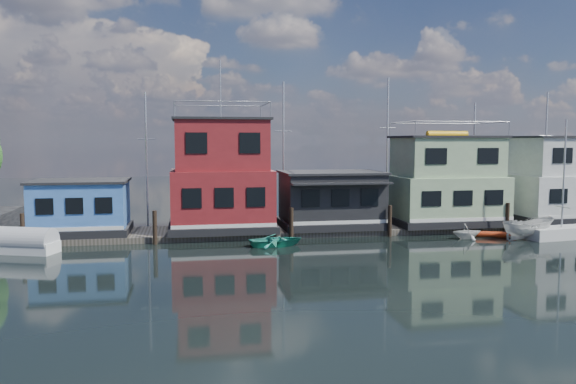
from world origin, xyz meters
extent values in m
plane|color=black|center=(0.00, 0.00, 0.00)|extent=(160.00, 160.00, 0.00)
cube|color=#595147|center=(0.00, 12.00, 0.20)|extent=(48.00, 5.00, 0.40)
cube|color=black|center=(-18.00, 12.00, 0.65)|extent=(6.40, 4.90, 0.50)
cube|color=#447AD1|center=(-18.00, 12.00, 2.40)|extent=(6.00, 4.50, 3.00)
cube|color=black|center=(-18.00, 12.00, 3.98)|extent=(6.30, 4.80, 0.16)
cube|color=black|center=(-8.50, 12.00, 0.65)|extent=(7.40, 5.90, 0.50)
cube|color=maroon|center=(-8.50, 12.00, 2.77)|extent=(7.00, 5.50, 3.74)
cube|color=maroon|center=(-8.50, 12.00, 6.37)|extent=(6.30, 4.95, 3.46)
cube|color=black|center=(-8.50, 12.00, 8.18)|extent=(6.65, 5.23, 0.16)
cylinder|color=silver|center=(-8.50, 12.00, 10.26)|extent=(0.08, 0.08, 4.00)
cube|color=black|center=(-0.50, 12.00, 0.65)|extent=(7.40, 5.40, 0.50)
cube|color=black|center=(-0.50, 12.00, 2.60)|extent=(7.00, 5.00, 3.40)
cube|color=black|center=(-0.50, 12.00, 4.38)|extent=(7.30, 5.30, 0.16)
cube|color=black|center=(-0.50, 9.20, 3.79)|extent=(7.00, 1.20, 0.12)
cube|color=black|center=(8.50, 12.00, 0.65)|extent=(8.40, 5.90, 0.50)
cube|color=#9AB98A|center=(8.50, 12.00, 2.46)|extent=(8.00, 5.50, 3.12)
cube|color=#9AB98A|center=(8.50, 12.00, 5.46)|extent=(7.20, 4.95, 2.88)
cube|color=black|center=(8.50, 12.00, 6.98)|extent=(7.60, 5.23, 0.16)
cylinder|color=#FFB410|center=(8.50, 12.00, 7.15)|extent=(3.20, 0.56, 0.56)
cube|color=black|center=(18.50, 12.00, 0.65)|extent=(8.40, 5.90, 0.50)
cube|color=silver|center=(18.50, 12.00, 2.46)|extent=(8.00, 5.50, 3.12)
cube|color=silver|center=(18.50, 12.00, 5.46)|extent=(7.20, 4.95, 2.88)
cube|color=black|center=(18.50, 12.00, 6.98)|extent=(7.60, 5.23, 0.16)
cylinder|color=#2D2116|center=(-21.00, 9.20, 1.10)|extent=(0.28, 0.28, 2.20)
cylinder|color=#2D2116|center=(-13.00, 9.20, 1.10)|extent=(0.28, 0.28, 2.20)
cylinder|color=#2D2116|center=(-4.00, 9.20, 1.10)|extent=(0.28, 0.28, 2.20)
cylinder|color=#2D2116|center=(3.00, 9.20, 1.10)|extent=(0.28, 0.28, 2.20)
cylinder|color=#2D2116|center=(12.00, 9.20, 1.10)|extent=(0.28, 0.28, 2.20)
cylinder|color=silver|center=(-14.00, 18.00, 5.25)|extent=(0.16, 0.16, 10.50)
cylinder|color=silver|center=(-14.00, 18.00, 6.83)|extent=(1.40, 0.06, 0.06)
cylinder|color=silver|center=(-3.00, 18.00, 5.75)|extent=(0.16, 0.16, 11.50)
cylinder|color=silver|center=(-3.00, 18.00, 7.48)|extent=(1.40, 0.06, 0.06)
cylinder|color=silver|center=(6.00, 18.00, 6.00)|extent=(0.16, 0.16, 12.00)
cylinder|color=silver|center=(6.00, 18.00, 7.80)|extent=(1.40, 0.06, 0.06)
cylinder|color=silver|center=(14.00, 18.00, 5.00)|extent=(0.16, 0.16, 10.00)
cylinder|color=silver|center=(14.00, 18.00, 6.50)|extent=(1.40, 0.06, 0.06)
cylinder|color=silver|center=(21.00, 18.00, 5.50)|extent=(0.16, 0.16, 11.00)
cylinder|color=silver|center=(21.00, 18.00, 7.15)|extent=(1.40, 0.06, 0.06)
cube|color=silver|center=(14.35, 6.39, 0.40)|extent=(5.32, 2.35, 0.80)
cylinder|color=silver|center=(14.35, 6.39, 4.46)|extent=(0.12, 0.12, 7.32)
cube|color=silver|center=(14.35, 6.39, 2.17)|extent=(0.25, 1.59, 0.05)
cube|color=white|center=(-20.67, 7.76, 0.34)|extent=(4.40, 2.89, 0.69)
cylinder|color=#B2B3B7|center=(-20.67, 7.76, 0.73)|extent=(4.25, 2.91, 1.66)
cylinder|color=#B23213|center=(10.04, 7.59, 0.21)|extent=(2.78, 1.42, 0.41)
imported|color=beige|center=(11.81, 6.39, 0.77)|extent=(4.13, 1.95, 1.54)
imported|color=teal|center=(-5.34, 7.19, 0.35)|extent=(3.76, 2.94, 0.71)
imported|color=silver|center=(7.84, 7.37, 0.53)|extent=(2.05, 1.78, 1.07)
camera|label=1|loc=(-10.99, -27.67, 6.71)|focal=35.00mm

